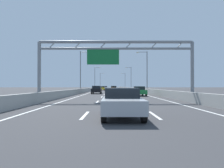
% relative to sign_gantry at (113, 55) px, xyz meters
% --- Properties ---
extents(ground_plane, '(260.00, 260.00, 0.00)m').
position_rel_sign_gantry_xyz_m(ground_plane, '(0.17, 76.16, -4.85)').
color(ground_plane, '#38383A').
extents(lane_dash_left_1, '(0.16, 3.00, 0.01)m').
position_rel_sign_gantry_xyz_m(lane_dash_left_1, '(-1.63, -11.34, -4.85)').
color(lane_dash_left_1, white).
rests_on(lane_dash_left_1, ground_plane).
extents(lane_dash_left_2, '(0.16, 3.00, 0.01)m').
position_rel_sign_gantry_xyz_m(lane_dash_left_2, '(-1.63, -2.34, -4.85)').
color(lane_dash_left_2, white).
rests_on(lane_dash_left_2, ground_plane).
extents(lane_dash_left_3, '(0.16, 3.00, 0.01)m').
position_rel_sign_gantry_xyz_m(lane_dash_left_3, '(-1.63, 6.66, -4.85)').
color(lane_dash_left_3, white).
rests_on(lane_dash_left_3, ground_plane).
extents(lane_dash_left_4, '(0.16, 3.00, 0.01)m').
position_rel_sign_gantry_xyz_m(lane_dash_left_4, '(-1.63, 15.66, -4.85)').
color(lane_dash_left_4, white).
rests_on(lane_dash_left_4, ground_plane).
extents(lane_dash_left_5, '(0.16, 3.00, 0.01)m').
position_rel_sign_gantry_xyz_m(lane_dash_left_5, '(-1.63, 24.66, -4.85)').
color(lane_dash_left_5, white).
rests_on(lane_dash_left_5, ground_plane).
extents(lane_dash_left_6, '(0.16, 3.00, 0.01)m').
position_rel_sign_gantry_xyz_m(lane_dash_left_6, '(-1.63, 33.66, -4.85)').
color(lane_dash_left_6, white).
rests_on(lane_dash_left_6, ground_plane).
extents(lane_dash_left_7, '(0.16, 3.00, 0.01)m').
position_rel_sign_gantry_xyz_m(lane_dash_left_7, '(-1.63, 42.66, -4.85)').
color(lane_dash_left_7, white).
rests_on(lane_dash_left_7, ground_plane).
extents(lane_dash_left_8, '(0.16, 3.00, 0.01)m').
position_rel_sign_gantry_xyz_m(lane_dash_left_8, '(-1.63, 51.66, -4.85)').
color(lane_dash_left_8, white).
rests_on(lane_dash_left_8, ground_plane).
extents(lane_dash_left_9, '(0.16, 3.00, 0.01)m').
position_rel_sign_gantry_xyz_m(lane_dash_left_9, '(-1.63, 60.66, -4.85)').
color(lane_dash_left_9, white).
rests_on(lane_dash_left_9, ground_plane).
extents(lane_dash_left_10, '(0.16, 3.00, 0.01)m').
position_rel_sign_gantry_xyz_m(lane_dash_left_10, '(-1.63, 69.66, -4.85)').
color(lane_dash_left_10, white).
rests_on(lane_dash_left_10, ground_plane).
extents(lane_dash_left_11, '(0.16, 3.00, 0.01)m').
position_rel_sign_gantry_xyz_m(lane_dash_left_11, '(-1.63, 78.66, -4.85)').
color(lane_dash_left_11, white).
rests_on(lane_dash_left_11, ground_plane).
extents(lane_dash_left_12, '(0.16, 3.00, 0.01)m').
position_rel_sign_gantry_xyz_m(lane_dash_left_12, '(-1.63, 87.66, -4.85)').
color(lane_dash_left_12, white).
rests_on(lane_dash_left_12, ground_plane).
extents(lane_dash_left_13, '(0.16, 3.00, 0.01)m').
position_rel_sign_gantry_xyz_m(lane_dash_left_13, '(-1.63, 96.66, -4.85)').
color(lane_dash_left_13, white).
rests_on(lane_dash_left_13, ground_plane).
extents(lane_dash_left_14, '(0.16, 3.00, 0.01)m').
position_rel_sign_gantry_xyz_m(lane_dash_left_14, '(-1.63, 105.66, -4.85)').
color(lane_dash_left_14, white).
rests_on(lane_dash_left_14, ground_plane).
extents(lane_dash_left_15, '(0.16, 3.00, 0.01)m').
position_rel_sign_gantry_xyz_m(lane_dash_left_15, '(-1.63, 114.66, -4.85)').
color(lane_dash_left_15, white).
rests_on(lane_dash_left_15, ground_plane).
extents(lane_dash_left_16, '(0.16, 3.00, 0.01)m').
position_rel_sign_gantry_xyz_m(lane_dash_left_16, '(-1.63, 123.66, -4.85)').
color(lane_dash_left_16, white).
rests_on(lane_dash_left_16, ground_plane).
extents(lane_dash_left_17, '(0.16, 3.00, 0.01)m').
position_rel_sign_gantry_xyz_m(lane_dash_left_17, '(-1.63, 132.66, -4.85)').
color(lane_dash_left_17, white).
rests_on(lane_dash_left_17, ground_plane).
extents(lane_dash_right_1, '(0.16, 3.00, 0.01)m').
position_rel_sign_gantry_xyz_m(lane_dash_right_1, '(1.97, -11.34, -4.85)').
color(lane_dash_right_1, white).
rests_on(lane_dash_right_1, ground_plane).
extents(lane_dash_right_2, '(0.16, 3.00, 0.01)m').
position_rel_sign_gantry_xyz_m(lane_dash_right_2, '(1.97, -2.34, -4.85)').
color(lane_dash_right_2, white).
rests_on(lane_dash_right_2, ground_plane).
extents(lane_dash_right_3, '(0.16, 3.00, 0.01)m').
position_rel_sign_gantry_xyz_m(lane_dash_right_3, '(1.97, 6.66, -4.85)').
color(lane_dash_right_3, white).
rests_on(lane_dash_right_3, ground_plane).
extents(lane_dash_right_4, '(0.16, 3.00, 0.01)m').
position_rel_sign_gantry_xyz_m(lane_dash_right_4, '(1.97, 15.66, -4.85)').
color(lane_dash_right_4, white).
rests_on(lane_dash_right_4, ground_plane).
extents(lane_dash_right_5, '(0.16, 3.00, 0.01)m').
position_rel_sign_gantry_xyz_m(lane_dash_right_5, '(1.97, 24.66, -4.85)').
color(lane_dash_right_5, white).
rests_on(lane_dash_right_5, ground_plane).
extents(lane_dash_right_6, '(0.16, 3.00, 0.01)m').
position_rel_sign_gantry_xyz_m(lane_dash_right_6, '(1.97, 33.66, -4.85)').
color(lane_dash_right_6, white).
rests_on(lane_dash_right_6, ground_plane).
extents(lane_dash_right_7, '(0.16, 3.00, 0.01)m').
position_rel_sign_gantry_xyz_m(lane_dash_right_7, '(1.97, 42.66, -4.85)').
color(lane_dash_right_7, white).
rests_on(lane_dash_right_7, ground_plane).
extents(lane_dash_right_8, '(0.16, 3.00, 0.01)m').
position_rel_sign_gantry_xyz_m(lane_dash_right_8, '(1.97, 51.66, -4.85)').
color(lane_dash_right_8, white).
rests_on(lane_dash_right_8, ground_plane).
extents(lane_dash_right_9, '(0.16, 3.00, 0.01)m').
position_rel_sign_gantry_xyz_m(lane_dash_right_9, '(1.97, 60.66, -4.85)').
color(lane_dash_right_9, white).
rests_on(lane_dash_right_9, ground_plane).
extents(lane_dash_right_10, '(0.16, 3.00, 0.01)m').
position_rel_sign_gantry_xyz_m(lane_dash_right_10, '(1.97, 69.66, -4.85)').
color(lane_dash_right_10, white).
rests_on(lane_dash_right_10, ground_plane).
extents(lane_dash_right_11, '(0.16, 3.00, 0.01)m').
position_rel_sign_gantry_xyz_m(lane_dash_right_11, '(1.97, 78.66, -4.85)').
color(lane_dash_right_11, white).
rests_on(lane_dash_right_11, ground_plane).
extents(lane_dash_right_12, '(0.16, 3.00, 0.01)m').
position_rel_sign_gantry_xyz_m(lane_dash_right_12, '(1.97, 87.66, -4.85)').
color(lane_dash_right_12, white).
rests_on(lane_dash_right_12, ground_plane).
extents(lane_dash_right_13, '(0.16, 3.00, 0.01)m').
position_rel_sign_gantry_xyz_m(lane_dash_right_13, '(1.97, 96.66, -4.85)').
color(lane_dash_right_13, white).
rests_on(lane_dash_right_13, ground_plane).
extents(lane_dash_right_14, '(0.16, 3.00, 0.01)m').
position_rel_sign_gantry_xyz_m(lane_dash_right_14, '(1.97, 105.66, -4.85)').
color(lane_dash_right_14, white).
rests_on(lane_dash_right_14, ground_plane).
extents(lane_dash_right_15, '(0.16, 3.00, 0.01)m').
position_rel_sign_gantry_xyz_m(lane_dash_right_15, '(1.97, 114.66, -4.85)').
color(lane_dash_right_15, white).
rests_on(lane_dash_right_15, ground_plane).
extents(lane_dash_right_16, '(0.16, 3.00, 0.01)m').
position_rel_sign_gantry_xyz_m(lane_dash_right_16, '(1.97, 123.66, -4.85)').
color(lane_dash_right_16, white).
rests_on(lane_dash_right_16, ground_plane).
extents(lane_dash_right_17, '(0.16, 3.00, 0.01)m').
position_rel_sign_gantry_xyz_m(lane_dash_right_17, '(1.97, 132.66, -4.85)').
color(lane_dash_right_17, white).
rests_on(lane_dash_right_17, ground_plane).
extents(edge_line_left, '(0.16, 176.00, 0.01)m').
position_rel_sign_gantry_xyz_m(edge_line_left, '(-5.08, 64.16, -4.85)').
color(edge_line_left, white).
rests_on(edge_line_left, ground_plane).
extents(edge_line_right, '(0.16, 176.00, 0.01)m').
position_rel_sign_gantry_xyz_m(edge_line_right, '(5.42, 64.16, -4.85)').
color(edge_line_right, white).
rests_on(edge_line_right, ground_plane).
extents(barrier_left, '(0.45, 220.00, 0.95)m').
position_rel_sign_gantry_xyz_m(barrier_left, '(-6.73, 86.16, -4.38)').
color(barrier_left, '#9E9E99').
rests_on(barrier_left, ground_plane).
extents(barrier_right, '(0.45, 220.00, 0.95)m').
position_rel_sign_gantry_xyz_m(barrier_right, '(7.07, 86.16, -4.38)').
color(barrier_right, '#9E9E99').
rests_on(barrier_right, ground_plane).
extents(sign_gantry, '(16.62, 0.36, 6.36)m').
position_rel_sign_gantry_xyz_m(sign_gantry, '(0.00, 0.00, 0.00)').
color(sign_gantry, gray).
rests_on(sign_gantry, ground_plane).
extents(streetlamp_left_mid, '(2.58, 0.28, 9.50)m').
position_rel_sign_gantry_xyz_m(streetlamp_left_mid, '(-7.29, 26.07, 0.54)').
color(streetlamp_left_mid, slate).
rests_on(streetlamp_left_mid, ground_plane).
extents(streetlamp_right_mid, '(2.58, 0.28, 9.50)m').
position_rel_sign_gantry_xyz_m(streetlamp_right_mid, '(7.64, 26.07, 0.54)').
color(streetlamp_right_mid, slate).
rests_on(streetlamp_right_mid, ground_plane).
extents(streetlamp_left_far, '(2.58, 0.28, 9.50)m').
position_rel_sign_gantry_xyz_m(streetlamp_left_far, '(-7.29, 66.55, 0.54)').
color(streetlamp_left_far, slate).
rests_on(streetlamp_left_far, ground_plane).
extents(streetlamp_right_far, '(2.58, 0.28, 9.50)m').
position_rel_sign_gantry_xyz_m(streetlamp_right_far, '(7.64, 66.55, 0.54)').
color(streetlamp_right_far, slate).
rests_on(streetlamp_right_far, ground_plane).
extents(streetlamp_left_distant, '(2.58, 0.28, 9.50)m').
position_rel_sign_gantry_xyz_m(streetlamp_left_distant, '(-7.29, 107.04, 0.54)').
color(streetlamp_left_distant, slate).
rests_on(streetlamp_left_distant, ground_plane).
extents(streetlamp_right_distant, '(2.58, 0.28, 9.50)m').
position_rel_sign_gantry_xyz_m(streetlamp_right_distant, '(7.64, 107.04, 0.54)').
color(streetlamp_right_distant, slate).
rests_on(streetlamp_right_distant, ground_plane).
extents(green_car, '(1.73, 4.50, 1.46)m').
position_rel_sign_gantry_xyz_m(green_car, '(3.98, 9.99, -4.12)').
color(green_car, '#1E7A38').
rests_on(green_car, ground_plane).
extents(black_car, '(1.87, 4.45, 1.54)m').
position_rel_sign_gantry_xyz_m(black_car, '(-3.23, 18.79, -4.08)').
color(black_car, black).
rests_on(black_car, ground_plane).
extents(orange_car, '(1.85, 4.38, 1.53)m').
position_rel_sign_gantry_xyz_m(orange_car, '(0.31, 42.94, -4.09)').
color(orange_car, orange).
rests_on(orange_car, ground_plane).
extents(yellow_car, '(1.83, 4.27, 1.41)m').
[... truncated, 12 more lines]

